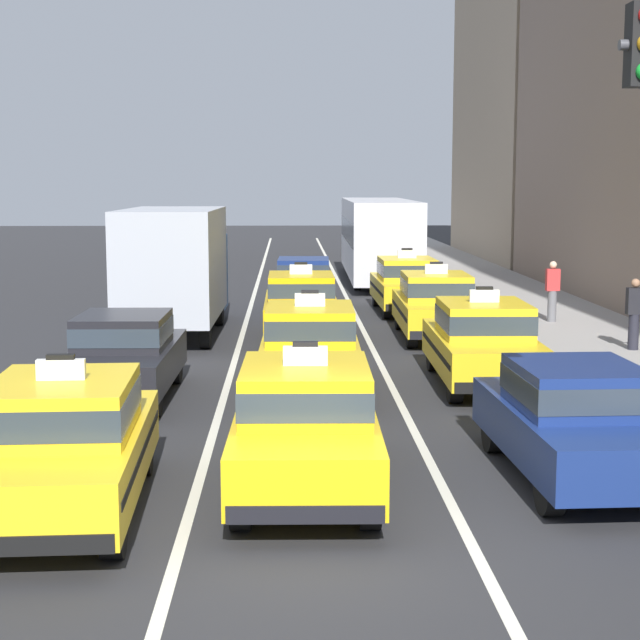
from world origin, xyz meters
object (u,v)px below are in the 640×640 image
taxi_right_second (482,342)px  bus_right_fifth (378,235)px  taxi_center_third (301,305)px  box_truck_left_third (177,266)px  sedan_center_fourth (304,282)px  pedestrian_by_storefront (552,291)px  pedestrian_trailing (635,314)px  taxi_right_fourth (406,284)px  sedan_right_nearest (574,418)px  taxi_left_nearest (65,442)px  sedan_left_second (124,354)px  taxi_center_nearest (305,424)px  taxi_right_third (435,304)px  taxi_center_second (310,347)px

taxi_right_second → bus_right_fifth: bearing=90.5°
taxi_center_third → box_truck_left_third: bearing=161.9°
sedan_center_fourth → pedestrian_by_storefront: 7.92m
taxi_center_third → taxi_right_second: size_ratio=0.99×
box_truck_left_third → taxi_right_second: box_truck_left_third is taller
sedan_center_fourth → pedestrian_trailing: size_ratio=2.68×
sedan_center_fourth → taxi_right_fourth: size_ratio=0.95×
sedan_center_fourth → taxi_right_fourth: 3.25m
taxi_right_second → bus_right_fifth: size_ratio=0.41×
sedan_right_nearest → pedestrian_by_storefront: (3.41, 14.11, 0.14)m
taxi_right_fourth → bus_right_fifth: size_ratio=0.41×
taxi_left_nearest → sedan_left_second: 6.40m
taxi_right_fourth → bus_right_fifth: (0.00, 9.60, 0.94)m
taxi_center_nearest → taxi_right_third: size_ratio=1.00×
taxi_center_second → taxi_right_second: (3.35, 0.52, 0.00)m
taxi_center_nearest → pedestrian_by_storefront: bearing=64.2°
taxi_center_third → sedan_center_fourth: size_ratio=1.05×
taxi_right_second → pedestrian_by_storefront: (3.45, 7.91, 0.11)m
taxi_left_nearest → taxi_right_second: same height
box_truck_left_third → sedan_right_nearest: size_ratio=1.61×
taxi_right_third → taxi_center_second: bearing=-117.0°
sedan_right_nearest → taxi_right_third: 12.17m
sedan_left_second → bus_right_fifth: size_ratio=0.38×
box_truck_left_third → taxi_right_fourth: box_truck_left_third is taller
taxi_center_second → pedestrian_trailing: taxi_center_second is taller
taxi_center_second → pedestrian_trailing: size_ratio=2.83×
sedan_left_second → sedan_right_nearest: size_ratio=0.99×
pedestrian_trailing → pedestrian_by_storefront: bearing=98.1°
taxi_left_nearest → sedan_center_fourth: (3.14, 19.47, -0.03)m
taxi_right_fourth → bus_right_fifth: bearing=90.0°
sedan_right_nearest → pedestrian_trailing: 10.30m
taxi_center_third → taxi_right_third: same height
box_truck_left_third → taxi_right_fourth: bearing=32.4°
taxi_center_third → pedestrian_by_storefront: taxi_center_third is taller
sedan_center_fourth → pedestrian_by_storefront: bearing=-31.9°
taxi_center_second → pedestrian_by_storefront: bearing=51.1°
box_truck_left_third → taxi_right_third: size_ratio=1.52×
taxi_right_second → sedan_right_nearest: bearing=-89.7°
pedestrian_by_storefront → taxi_center_third: bearing=-164.1°
taxi_right_fourth → pedestrian_trailing: 8.94m
taxi_center_second → sedan_center_fourth: (0.08, 12.61, -0.03)m
taxi_left_nearest → sedan_left_second: bearing=92.9°
box_truck_left_third → taxi_right_third: bearing=-8.8°
taxi_left_nearest → taxi_right_third: (6.37, 13.35, 0.00)m
taxi_left_nearest → pedestrian_trailing: size_ratio=2.85×
sedan_center_fourth → taxi_right_third: bearing=-62.2°
taxi_left_nearest → sedan_right_nearest: taxi_left_nearest is taller
taxi_left_nearest → taxi_center_nearest: bearing=16.3°
pedestrian_by_storefront → taxi_left_nearest: bearing=-122.8°
taxi_center_nearest → taxi_center_third: same height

